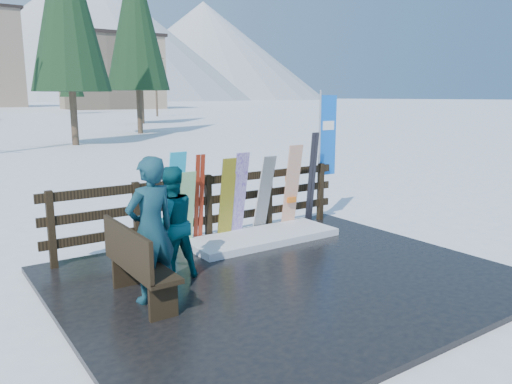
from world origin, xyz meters
TOP-DOWN VIEW (x-y plane):
  - ground at (0.00, 0.00)m, footprint 700.00×700.00m
  - deck at (0.00, 0.00)m, footprint 6.00×5.00m
  - fence at (0.00, 2.20)m, footprint 5.60×0.10m
  - snow_patch at (0.74, 1.60)m, footprint 2.68×1.00m
  - bench at (-2.06, 0.30)m, footprint 0.41×1.50m
  - snowboard_0 at (-0.73, 1.98)m, footprint 0.28×0.37m
  - snowboard_1 at (-0.54, 1.98)m, footprint 0.28×0.24m
  - snowboard_2 at (0.25, 1.98)m, footprint 0.27×0.27m
  - snowboard_3 at (0.50, 1.98)m, footprint 0.26×0.31m
  - snowboard_4 at (1.04, 1.98)m, footprint 0.27×0.39m
  - snowboard_5 at (1.68, 1.98)m, footprint 0.31×0.27m
  - ski_pair_a at (-0.26, 2.05)m, footprint 0.16×0.20m
  - ski_pair_b at (2.23, 2.05)m, footprint 0.17×0.19m
  - rental_flag at (2.75, 2.25)m, footprint 0.45×0.04m
  - person_front at (-1.87, 0.26)m, footprint 0.72×0.53m
  - person_back at (-1.35, 0.83)m, footprint 0.76×0.59m

SIDE VIEW (x-z plane):
  - ground at x=0.00m, z-range 0.00..0.00m
  - deck at x=0.00m, z-range 0.00..0.08m
  - snow_patch at x=0.74m, z-range 0.08..0.20m
  - bench at x=-2.06m, z-range 0.11..1.08m
  - snowboard_1 at x=-0.54m, z-range 0.08..1.37m
  - fence at x=0.00m, z-range 0.16..1.31m
  - snowboard_4 at x=1.04m, z-range 0.08..1.52m
  - snowboard_2 at x=0.25m, z-range 0.08..1.54m
  - snowboard_3 at x=0.50m, z-range 0.08..1.62m
  - ski_pair_a at x=-0.26m, z-range 0.08..1.62m
  - person_back at x=-1.35m, z-range 0.08..1.64m
  - snowboard_5 at x=1.68m, z-range 0.08..1.68m
  - snowboard_0 at x=-0.73m, z-range 0.08..1.71m
  - person_front at x=-1.87m, z-range 0.08..1.87m
  - ski_pair_b at x=2.23m, z-range 0.08..1.88m
  - rental_flag at x=2.75m, z-range 0.39..2.99m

